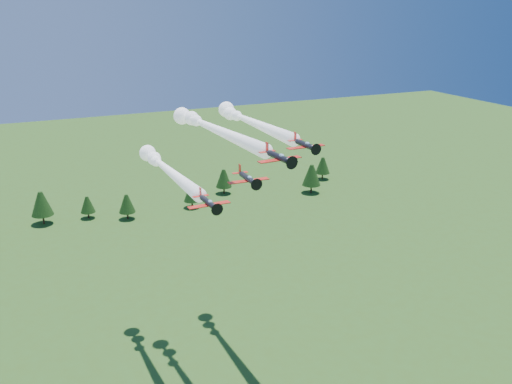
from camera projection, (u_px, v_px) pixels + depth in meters
name	position (u px, v px, depth m)	size (l,w,h in m)	color
plane_lead	(211.00, 127.00, 111.52)	(8.95, 45.92, 3.70)	black
plane_left	(166.00, 168.00, 118.28)	(7.58, 42.59, 3.70)	black
plane_right	(249.00, 121.00, 123.33)	(7.40, 42.90, 3.70)	black
plane_slot	(248.00, 178.00, 106.30)	(7.98, 8.71, 2.82)	black
treeline	(122.00, 195.00, 206.15)	(175.03, 22.60, 11.77)	#382314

